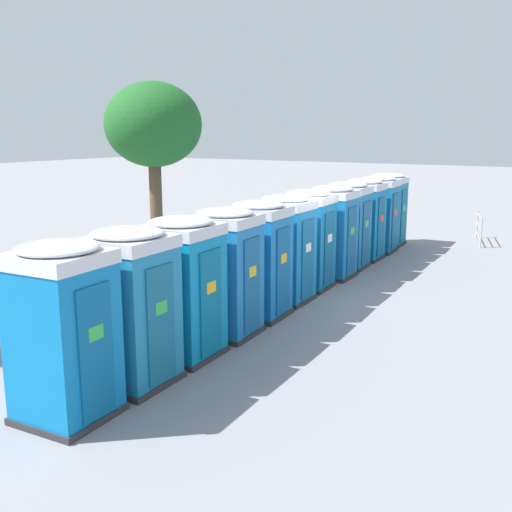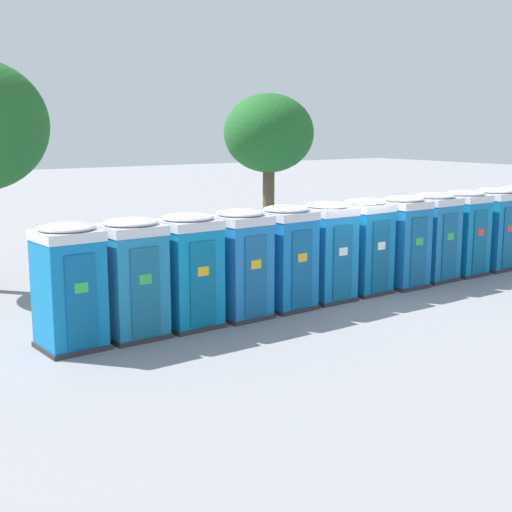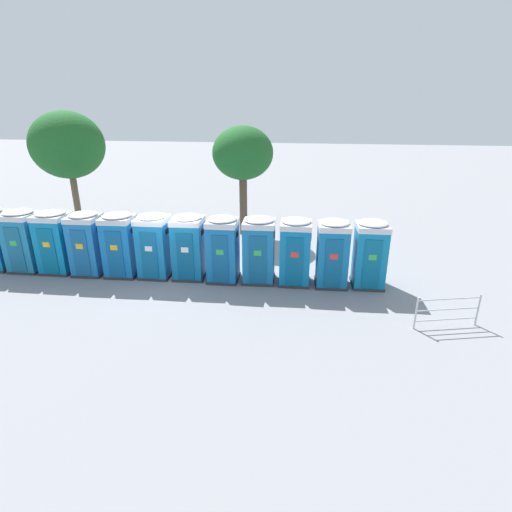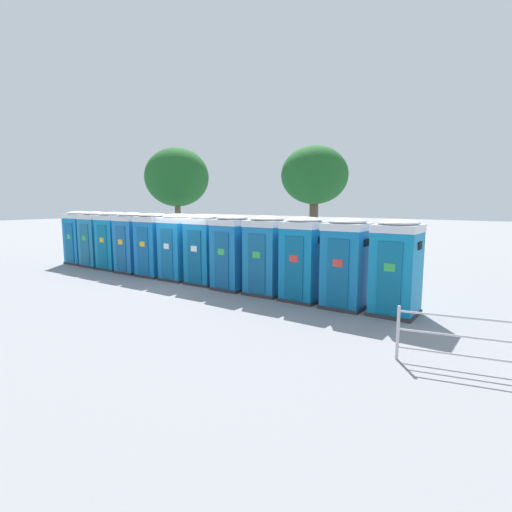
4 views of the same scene
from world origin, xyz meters
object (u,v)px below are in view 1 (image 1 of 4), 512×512
portapotty_5 (285,248)px  portapotty_10 (378,214)px  portapotty_0 (63,331)px  street_tree_1 (153,126)px  portapotty_6 (308,239)px  portapotty_11 (388,209)px  portapotty_7 (332,231)px  portapotty_2 (183,287)px  portapotty_4 (259,259)px  portapotty_8 (347,225)px  portapotty_9 (363,219)px  event_barrier (479,227)px  portapotty_1 (131,306)px  portapotty_3 (226,272)px

portapotty_5 → portapotty_10: size_ratio=1.00×
portapotty_0 → street_tree_1: bearing=33.5°
portapotty_0 → portapotty_6: same height
portapotty_11 → street_tree_1: (-5.74, 5.71, 2.84)m
portapotty_6 → portapotty_7: same height
portapotty_0 → portapotty_6: size_ratio=1.00×
portapotty_2 → street_tree_1: street_tree_1 is taller
portapotty_4 → portapotty_5: (1.37, 0.08, 0.00)m
portapotty_7 → portapotty_8: bearing=4.5°
portapotty_7 → portapotty_10: same height
portapotty_9 → event_barrier: 5.50m
portapotty_7 → portapotty_8: size_ratio=1.00×
portapotty_8 → portapotty_2: bearing=-178.2°
portapotty_9 → portapotty_2: bearing=-178.4°
portapotty_5 → portapotty_9: size_ratio=1.00×
portapotty_11 → event_barrier: size_ratio=1.27×
portapotty_6 → street_tree_1: (1.10, 5.91, 2.84)m
portapotty_0 → street_tree_1: (9.31, 6.16, 2.84)m
portapotty_2 → street_tree_1: (6.58, 6.12, 2.84)m
portapotty_2 → portapotty_11: size_ratio=1.00×
portapotty_4 → portapotty_10: 8.21m
portapotty_11 → event_barrier: bearing=-53.5°
portapotty_0 → portapotty_11: size_ratio=1.00×
portapotty_2 → portapotty_0: bearing=-179.1°
portapotty_2 → portapotty_9: same height
portapotty_6 → street_tree_1: bearing=79.4°
portapotty_8 → portapotty_9: size_ratio=1.00×
portapotty_11 → street_tree_1: size_ratio=0.46×
portapotty_9 → event_barrier: bearing=-28.8°
portapotty_7 → street_tree_1: 6.62m
portapotty_8 → portapotty_9: bearing=0.8°
portapotty_1 → portapotty_3: same height
portapotty_1 → portapotty_8: size_ratio=1.00×
portapotty_4 → event_barrier: portapotty_4 is taller
portapotty_4 → street_tree_1: bearing=57.7°
portapotty_3 → portapotty_4: same height
portapotty_10 → street_tree_1: (-4.37, 5.84, 2.84)m
portapotty_2 → portapotty_6: (5.47, 0.21, 0.00)m
portapotty_0 → portapotty_2: (2.74, 0.04, -0.00)m
portapotty_5 → portapotty_7: (2.74, 0.01, 0.00)m
portapotty_6 → portapotty_2: bearing=-177.8°
portapotty_3 → street_tree_1: bearing=49.6°
portapotty_0 → portapotty_8: (10.95, 0.30, 0.00)m
portapotty_8 → event_barrier: size_ratio=1.27×
portapotty_10 → portapotty_3: bearing=-178.3°
portapotty_1 → portapotty_6: size_ratio=1.00×
portapotty_1 → event_barrier: size_ratio=1.27×
portapotty_8 → portapotty_4: bearing=-177.9°
portapotty_3 → portapotty_6: (4.10, 0.21, -0.00)m
portapotty_5 → portapotty_11: 8.21m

